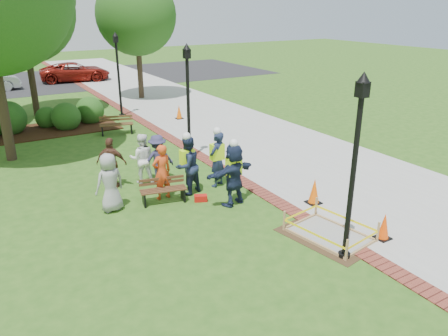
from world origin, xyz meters
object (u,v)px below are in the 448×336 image
hivis_worker_c (187,164)px  bench_near (164,195)px  hivis_worker_a (234,173)px  hivis_worker_b (217,157)px  wet_concrete_pad (330,228)px  lamp_near (355,156)px  cone_front (384,227)px

hivis_worker_c → bench_near: bearing=-165.9°
hivis_worker_a → hivis_worker_b: hivis_worker_a is taller
bench_near → hivis_worker_b: (2.01, 0.31, 0.73)m
wet_concrete_pad → hivis_worker_b: (-0.78, 4.32, 0.73)m
lamp_near → hivis_worker_c: lamp_near is taller
bench_near → hivis_worker_c: bearing=14.1°
cone_front → lamp_near: size_ratio=0.17×
bench_near → cone_front: size_ratio=1.98×
cone_front → hivis_worker_a: 4.28m
bench_near → wet_concrete_pad: bearing=-55.1°
lamp_near → hivis_worker_b: bearing=94.3°
lamp_near → hivis_worker_b: size_ratio=2.18×
wet_concrete_pad → bench_near: bearing=124.9°
hivis_worker_b → hivis_worker_c: 1.09m
wet_concrete_pad → cone_front: bearing=-37.4°
cone_front → hivis_worker_b: hivis_worker_b is taller
lamp_near → hivis_worker_b: lamp_near is taller
cone_front → hivis_worker_c: (-2.91, 5.03, 0.63)m
wet_concrete_pad → hivis_worker_b: hivis_worker_b is taller
wet_concrete_pad → lamp_near: 2.45m
bench_near → cone_front: bench_near is taller
wet_concrete_pad → hivis_worker_c: (-1.87, 4.24, 0.74)m
lamp_near → hivis_worker_a: lamp_near is taller
bench_near → lamp_near: 5.91m
lamp_near → cone_front: bearing=4.1°
wet_concrete_pad → hivis_worker_b: size_ratio=1.31×
bench_near → hivis_worker_a: hivis_worker_a is taller
wet_concrete_pad → cone_front: (1.04, -0.80, 0.11)m
bench_near → hivis_worker_b: 2.16m
lamp_near → hivis_worker_a: bearing=100.4°
wet_concrete_pad → hivis_worker_a: (-1.07, 2.86, 0.75)m
bench_near → lamp_near: bearing=-63.9°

